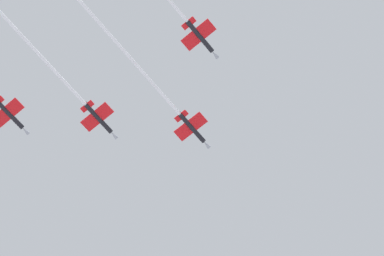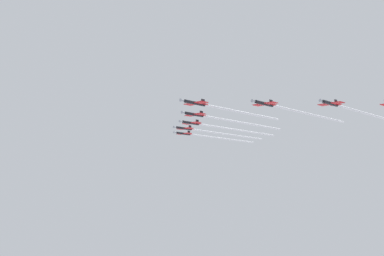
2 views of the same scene
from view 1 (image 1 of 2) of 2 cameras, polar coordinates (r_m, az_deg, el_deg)
jet_lead at (r=193.56m, az=-3.23°, el=3.65°), size 62.16×13.46×2.76m
jet_port_inner at (r=195.52m, az=-11.69°, el=5.25°), size 71.24×14.83×2.76m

